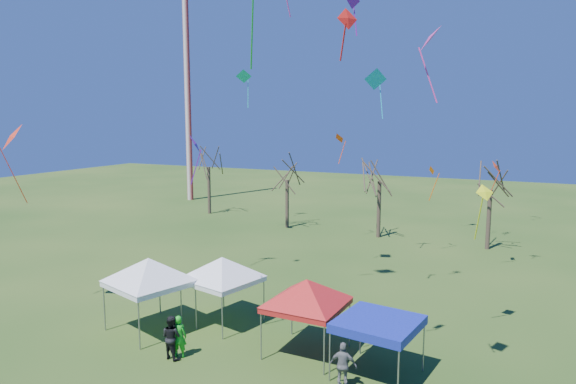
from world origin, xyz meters
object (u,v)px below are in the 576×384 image
at_px(radio_mast, 188,94).
at_px(tent_white_west, 148,263).
at_px(tent_blue, 378,324).
at_px(tree_3, 492,168).
at_px(tent_white_mid, 222,262).
at_px(tree_0, 208,150).
at_px(person_grey, 343,365).
at_px(person_dark, 172,337).
at_px(tree_2, 380,161).
at_px(person_green, 179,336).
at_px(tent_red, 307,284).
at_px(tree_1, 287,163).

bearing_deg(radio_mast, tent_white_west, -56.83).
relative_size(tent_white_west, tent_blue, 1.33).
relative_size(tree_3, tent_white_mid, 1.94).
bearing_deg(tent_white_mid, tree_0, 125.06).
bearing_deg(tent_blue, person_grey, -122.75).
distance_m(tent_white_west, person_grey, 10.06).
height_order(tent_white_mid, person_dark, tent_white_mid).
xyz_separation_m(radio_mast, person_dark, (23.78, -34.19, -11.60)).
height_order(tree_2, person_green, tree_2).
distance_m(tree_3, tent_red, 22.40).
xyz_separation_m(tree_1, person_green, (6.75, -24.63, -4.91)).
bearing_deg(tree_1, tree_0, 164.82).
bearing_deg(tree_3, radio_mast, 163.69).
distance_m(tent_white_west, tent_blue, 10.66).
bearing_deg(tent_white_west, person_green, -30.38).
distance_m(tent_white_west, tent_white_mid, 3.35).
xyz_separation_m(tree_0, tent_blue, (24.56, -25.45, -4.43)).
distance_m(tree_3, person_dark, 26.82).
relative_size(tree_3, person_grey, 4.62).
bearing_deg(person_grey, tree_1, -68.51).
height_order(tent_white_mid, tent_red, tent_white_mid).
bearing_deg(tree_2, tent_red, -82.40).
height_order(tree_0, person_grey, tree_0).
height_order(tree_1, tent_red, tree_1).
distance_m(radio_mast, person_green, 43.19).
relative_size(tent_blue, person_grey, 1.87).
xyz_separation_m(tent_blue, person_dark, (-7.93, -2.12, -1.16)).
bearing_deg(tree_0, tree_3, -7.08).
height_order(tree_1, tent_blue, tree_1).
bearing_deg(radio_mast, tree_0, -42.77).
bearing_deg(tent_blue, tree_2, 105.17).
height_order(tent_red, tent_blue, tent_red).
bearing_deg(radio_mast, person_dark, -55.18).
xyz_separation_m(tree_0, person_grey, (23.68, -26.82, -5.63)).
xyz_separation_m(tree_2, person_grey, (5.20, -23.81, -5.43)).
bearing_deg(tree_3, tree_2, 177.73).
bearing_deg(tree_2, tree_1, 178.15).
distance_m(tent_white_west, person_green, 4.04).
bearing_deg(person_dark, tent_blue, -155.90).
bearing_deg(tree_2, tent_white_mid, -95.51).
bearing_deg(tent_red, person_grey, -41.03).
bearing_deg(tree_1, tent_red, -62.89).
relative_size(tree_0, tree_2, 1.03).
bearing_deg(person_green, tree_0, -77.10).
distance_m(radio_mast, tent_white_mid, 39.47).
xyz_separation_m(radio_mast, tree_0, (7.15, -6.62, -6.01)).
bearing_deg(tent_white_west, tree_3, 59.96).
relative_size(tree_1, tree_3, 0.95).
height_order(tree_0, person_green, tree_0).
relative_size(radio_mast, person_green, 14.13).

